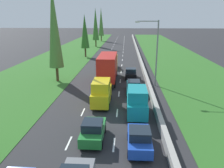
# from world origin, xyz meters

# --- Properties ---
(ground_plane) EXTENTS (300.00, 300.00, 0.00)m
(ground_plane) POSITION_xyz_m (0.00, 60.00, 0.00)
(ground_plane) COLOR #28282B
(ground_plane) RESTS_ON ground
(grass_verge_left) EXTENTS (14.00, 140.00, 0.04)m
(grass_verge_left) POSITION_xyz_m (-12.65, 60.00, 0.02)
(grass_verge_left) COLOR #2D6623
(grass_verge_left) RESTS_ON ground
(grass_verge_right) EXTENTS (14.00, 140.00, 0.04)m
(grass_verge_right) POSITION_xyz_m (14.35, 60.00, 0.02)
(grass_verge_right) COLOR #2D6623
(grass_verge_right) RESTS_ON ground
(median_barrier) EXTENTS (0.44, 120.00, 0.85)m
(median_barrier) POSITION_xyz_m (5.70, 60.00, 0.42)
(median_barrier) COLOR #9E9B93
(median_barrier) RESTS_ON ground
(lane_markings) EXTENTS (3.64, 116.00, 0.01)m
(lane_markings) POSITION_xyz_m (0.00, 60.00, 0.01)
(lane_markings) COLOR white
(lane_markings) RESTS_ON ground
(blue_hatchback_right_lane) EXTENTS (1.74, 3.90, 1.72)m
(blue_hatchback_right_lane) POSITION_xyz_m (3.62, 14.51, 0.84)
(blue_hatchback_right_lane) COLOR #1E47B7
(blue_hatchback_right_lane) RESTS_ON ground
(green_hatchback_centre_lane) EXTENTS (1.74, 3.90, 1.72)m
(green_hatchback_centre_lane) POSITION_xyz_m (0.09, 15.57, 0.84)
(green_hatchback_centre_lane) COLOR #237A33
(green_hatchback_centre_lane) RESTS_ON ground
(teal_van_right_lane) EXTENTS (1.96, 4.90, 2.82)m
(teal_van_right_lane) POSITION_xyz_m (3.70, 20.68, 1.40)
(teal_van_right_lane) COLOR teal
(teal_van_right_lane) RESTS_ON ground
(teal_sedan_right_lane) EXTENTS (1.82, 4.50, 1.64)m
(teal_sedan_right_lane) POSITION_xyz_m (3.59, 27.59, 0.81)
(teal_sedan_right_lane) COLOR teal
(teal_sedan_right_lane) RESTS_ON ground
(yellow_van_centre_lane) EXTENTS (1.96, 4.90, 2.82)m
(yellow_van_centre_lane) POSITION_xyz_m (-0.06, 23.24, 1.40)
(yellow_van_centre_lane) COLOR yellow
(yellow_van_centre_lane) RESTS_ON ground
(red_box_truck_centre_lane) EXTENTS (2.46, 9.40, 4.18)m
(red_box_truck_centre_lane) POSITION_xyz_m (-0.07, 32.67, 2.18)
(red_box_truck_centre_lane) COLOR black
(red_box_truck_centre_lane) RESTS_ON ground
(orange_hatchback_centre_lane) EXTENTS (1.74, 3.90, 1.72)m
(orange_hatchback_centre_lane) POSITION_xyz_m (0.06, 42.05, 0.84)
(orange_hatchback_centre_lane) COLOR orange
(orange_hatchback_centre_lane) RESTS_ON ground
(black_hatchback_right_lane) EXTENTS (1.74, 3.90, 1.72)m
(black_hatchback_right_lane) POSITION_xyz_m (3.36, 34.56, 0.84)
(black_hatchback_right_lane) COLOR black
(black_hatchback_right_lane) RESTS_ON ground
(poplar_tree_second) EXTENTS (2.15, 2.15, 14.03)m
(poplar_tree_second) POSITION_xyz_m (-7.76, 32.51, 8.07)
(poplar_tree_second) COLOR #4C3823
(poplar_tree_second) RESTS_ON ground
(poplar_tree_third) EXTENTS (2.05, 2.05, 10.13)m
(poplar_tree_third) POSITION_xyz_m (-7.33, 54.61, 6.11)
(poplar_tree_third) COLOR #4C3823
(poplar_tree_third) RESTS_ON ground
(poplar_tree_fourth) EXTENTS (2.11, 2.11, 12.33)m
(poplar_tree_fourth) POSITION_xyz_m (-7.40, 74.89, 7.22)
(poplar_tree_fourth) COLOR #4C3823
(poplar_tree_fourth) RESTS_ON ground
(poplar_tree_fifth) EXTENTS (2.13, 2.13, 13.02)m
(poplar_tree_fifth) POSITION_xyz_m (-7.58, 93.37, 7.56)
(poplar_tree_fifth) COLOR #4C3823
(poplar_tree_fifth) RESTS_ON ground
(street_light_mast) EXTENTS (3.20, 0.28, 9.00)m
(street_light_mast) POSITION_xyz_m (6.41, 30.94, 5.23)
(street_light_mast) COLOR gray
(street_light_mast) RESTS_ON ground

